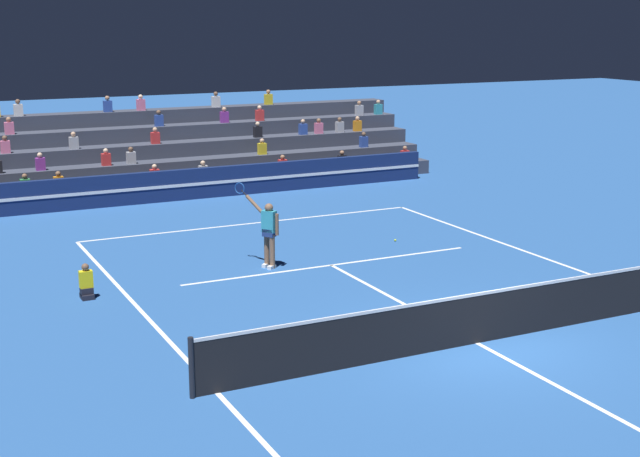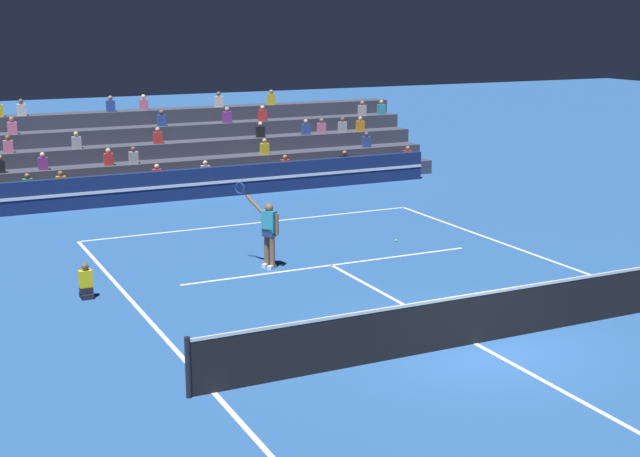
% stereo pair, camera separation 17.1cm
% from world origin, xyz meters
% --- Properties ---
extents(ground_plane, '(120.00, 120.00, 0.00)m').
position_xyz_m(ground_plane, '(0.00, 0.00, 0.00)').
color(ground_plane, '#285699').
extents(court_lines, '(11.10, 23.90, 0.01)m').
position_xyz_m(court_lines, '(0.00, 0.00, 0.00)').
color(court_lines, white).
rests_on(court_lines, ground).
extents(tennis_net, '(12.00, 0.10, 1.10)m').
position_xyz_m(tennis_net, '(0.00, 0.00, 0.54)').
color(tennis_net, black).
rests_on(tennis_net, ground).
extents(sponsor_banner_wall, '(18.00, 0.26, 1.10)m').
position_xyz_m(sponsor_banner_wall, '(0.00, 16.48, 0.55)').
color(sponsor_banner_wall, navy).
rests_on(sponsor_banner_wall, ground).
extents(bleacher_stand, '(20.22, 4.75, 3.38)m').
position_xyz_m(bleacher_stand, '(-0.01, 20.28, 1.02)').
color(bleacher_stand, '#383D4C').
rests_on(bleacher_stand, ground).
extents(ball_kid_courtside, '(0.30, 0.36, 0.84)m').
position_xyz_m(ball_kid_courtside, '(-6.38, 6.40, 0.33)').
color(ball_kid_courtside, black).
rests_on(ball_kid_courtside, ground).
extents(tennis_player, '(0.83, 1.17, 2.24)m').
position_xyz_m(tennis_player, '(-1.56, 6.97, 0.98)').
color(tennis_player, brown).
rests_on(tennis_player, ground).
extents(tennis_ball, '(0.07, 0.07, 0.07)m').
position_xyz_m(tennis_ball, '(2.84, 7.89, 0.03)').
color(tennis_ball, '#C6DB33').
rests_on(tennis_ball, ground).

